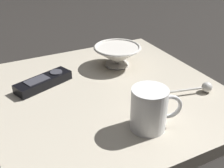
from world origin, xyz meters
TOP-DOWN VIEW (x-y plane):
  - ground_plane at (0.00, 0.00)m, footprint 6.00×6.00m
  - table at (0.00, 0.00)m, footprint 0.59×0.60m
  - cereal_bowl at (-0.09, -0.12)m, footprint 0.15×0.15m
  - coffee_mug at (-0.01, 0.18)m, footprint 0.11×0.08m
  - teaspoon at (-0.21, 0.13)m, footprint 0.14×0.05m
  - tv_remote_near at (0.15, -0.10)m, footprint 0.17×0.10m

SIDE VIEW (x-z plane):
  - ground_plane at x=0.00m, z-range 0.00..0.00m
  - table at x=0.00m, z-range 0.00..0.03m
  - tv_remote_near at x=0.15m, z-range 0.03..0.06m
  - teaspoon at x=-0.21m, z-range 0.03..0.06m
  - cereal_bowl at x=-0.09m, z-range 0.04..0.10m
  - coffee_mug at x=-0.01m, z-range 0.03..0.13m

